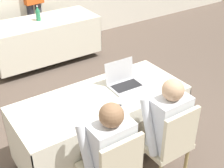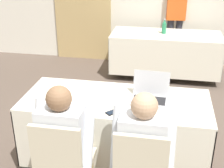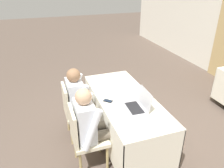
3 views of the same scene
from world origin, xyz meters
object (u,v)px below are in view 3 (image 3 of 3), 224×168
Objects in this scene: chair_near_left at (75,109)px; chair_near_right at (84,136)px; person_white_shirt at (91,124)px; laptop at (138,105)px; cell_phone at (108,101)px; person_checkered_shirt at (81,99)px.

chair_near_right is (0.65, 0.00, 0.00)m from chair_near_left.
chair_near_right is 0.78× the size of person_white_shirt.
chair_near_left and chair_near_right have the same top height.
chair_near_left is (-0.65, -0.73, -0.30)m from laptop.
cell_phone is 0.58m from chair_near_right.
laptop is 0.44m from cell_phone.
person_white_shirt is at bearing -180.00° from person_checkered_shirt.
cell_phone is 0.60m from chair_near_left.
person_checkered_shirt is at bearing -93.03° from cell_phone.
cell_phone is at bearing -46.63° from person_white_shirt.
laptop is at bearing -131.37° from chair_near_left.
person_checkered_shirt reaches higher than chair_near_right.
person_checkered_shirt is at bearing 0.00° from person_white_shirt.
cell_phone is (-0.31, -0.31, -0.04)m from laptop.
chair_near_left is 0.67m from person_white_shirt.
chair_near_right is (0.30, -0.43, -0.26)m from cell_phone.
laptop is 0.31× the size of person_checkered_shirt.
chair_near_right is (-0.00, -0.73, -0.30)m from laptop.
laptop is 0.92m from person_checkered_shirt.
person_checkered_shirt is at bearing -9.09° from chair_near_right.
person_white_shirt reaches higher than laptop.
person_checkered_shirt is 1.00× the size of person_white_shirt.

